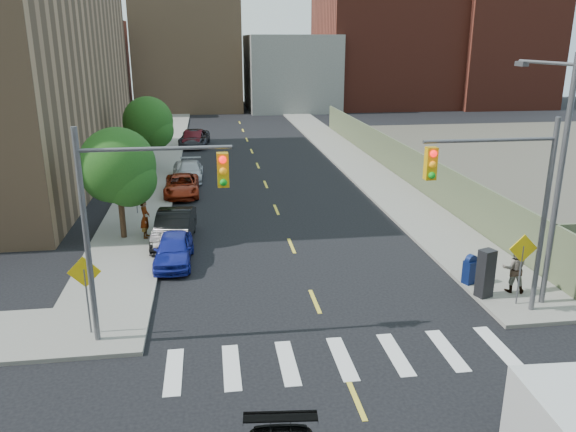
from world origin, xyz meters
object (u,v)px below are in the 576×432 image
object	(u,v)px
parked_car_black	(174,227)
parked_car_red	(182,185)
payphone	(485,273)
mailbox	(470,269)
parked_car_silver	(190,171)
parked_car_maroon	(194,139)
pedestrian_east	(514,269)
parked_car_white	(184,170)
parked_car_grey	(194,138)
pedestrian_west	(145,218)
parked_car_blue	(174,249)

from	to	relation	value
parked_car_black	parked_car_red	bearing A→B (deg)	94.80
parked_car_red	payphone	size ratio (longest dim) A/B	2.47
mailbox	parked_car_silver	bearing A→B (deg)	97.88
parked_car_maroon	pedestrian_east	distance (m)	35.77
parked_car_red	parked_car_white	distance (m)	4.36
parked_car_white	parked_car_grey	world-z (taller)	parked_car_grey
parked_car_maroon	mailbox	distance (m)	34.45
parked_car_red	parked_car_maroon	size ratio (longest dim) A/B	1.02
pedestrian_west	payphone	bearing A→B (deg)	-118.61
parked_car_red	payphone	bearing A→B (deg)	-55.42
parked_car_white	parked_car_black	bearing A→B (deg)	-95.35
parked_car_red	parked_car_white	size ratio (longest dim) A/B	1.23
parked_car_blue	parked_car_grey	bearing A→B (deg)	91.12
pedestrian_west	pedestrian_east	xyz separation A→B (m)	(14.49, -8.26, -0.03)
parked_car_blue	parked_car_silver	bearing A→B (deg)	90.80
pedestrian_west	parked_car_silver	bearing A→B (deg)	-4.14
parked_car_maroon	mailbox	xyz separation A→B (m)	(11.37, -32.52, -0.01)
parked_car_white	mailbox	size ratio (longest dim) A/B	3.09
pedestrian_west	pedestrian_east	world-z (taller)	pedestrian_west
parked_car_grey	pedestrian_east	distance (m)	35.91
parked_car_silver	parked_car_white	distance (m)	0.55
parked_car_silver	parked_car_maroon	bearing A→B (deg)	90.86
parked_car_maroon	pedestrian_west	bearing A→B (deg)	-88.77
payphone	pedestrian_east	bearing A→B (deg)	-7.66
parked_car_white	payphone	distance (m)	24.20
parked_car_grey	payphone	distance (m)	35.73
parked_car_white	pedestrian_west	distance (m)	12.68
payphone	pedestrian_east	world-z (taller)	pedestrian_east
parked_car_blue	pedestrian_west	size ratio (longest dim) A/B	2.03
parked_car_red	mailbox	world-z (taller)	mailbox
parked_car_blue	parked_car_red	bearing A→B (deg)	92.39
parked_car_red	parked_car_maroon	distance (m)	16.96
parked_car_black	parked_car_red	world-z (taller)	parked_car_black
parked_car_red	pedestrian_west	distance (m)	8.36
parked_car_black	parked_car_maroon	size ratio (longest dim) A/B	1.04
parked_car_silver	parked_car_white	xyz separation A→B (m)	(-0.40, 0.38, -0.00)
parked_car_white	parked_car_grey	bearing A→B (deg)	82.44
parked_car_black	pedestrian_east	world-z (taller)	pedestrian_east
parked_car_red	parked_car_silver	size ratio (longest dim) A/B	1.04
parked_car_blue	parked_car_grey	size ratio (longest dim) A/B	0.72
parked_car_maroon	pedestrian_east	xyz separation A→B (m)	(12.66, -33.45, 0.34)
parked_car_red	mailbox	size ratio (longest dim) A/B	3.79
parked_car_silver	payphone	distance (m)	23.67
parked_car_white	pedestrian_east	bearing A→B (deg)	-63.23
parked_car_silver	payphone	bearing A→B (deg)	-60.21
parked_car_blue	parked_car_red	size ratio (longest dim) A/B	0.86
pedestrian_west	parked_car_blue	bearing A→B (deg)	-150.90
parked_car_black	parked_car_maroon	bearing A→B (deg)	93.85
parked_car_silver	pedestrian_east	bearing A→B (deg)	-57.22
parked_car_black	parked_car_silver	xyz separation A→B (m)	(0.40, 12.76, -0.14)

